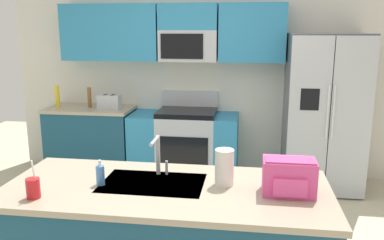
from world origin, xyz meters
name	(u,v)px	position (x,y,z in m)	size (l,w,h in m)	color
kitchen_wall_unit	(197,62)	(-0.14, 2.08, 1.47)	(5.20, 0.43, 2.60)	silver
back_counter	(92,141)	(-1.51, 1.80, 0.45)	(1.11, 0.63, 0.90)	navy
range_oven	(184,145)	(-0.27, 1.80, 0.44)	(1.36, 0.61, 1.10)	#B7BABF
refrigerator	(324,113)	(1.42, 1.73, 0.93)	(0.90, 0.76, 1.85)	#4C4F54
toaster	(109,102)	(-1.22, 1.75, 0.99)	(0.28, 0.16, 0.18)	#B7BABF
pepper_mill	(89,97)	(-1.51, 1.80, 1.03)	(0.05, 0.05, 0.26)	brown
bottle_yellow	(57,97)	(-1.93, 1.76, 1.04)	(0.06, 0.06, 0.28)	yellow
sink_faucet	(158,152)	(-0.07, -0.51, 1.07)	(0.08, 0.21, 0.28)	#B7BABF
drink_cup_red	(33,188)	(-0.73, -1.00, 0.96)	(0.08, 0.08, 0.24)	red
soap_dispenser	(100,175)	(-0.41, -0.74, 0.97)	(0.06, 0.06, 0.17)	#4C8CD8
paper_towel_roll	(224,167)	(0.40, -0.62, 1.02)	(0.12, 0.12, 0.24)	white
backpack	(289,176)	(0.80, -0.71, 1.02)	(0.32, 0.22, 0.23)	#EA4C93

